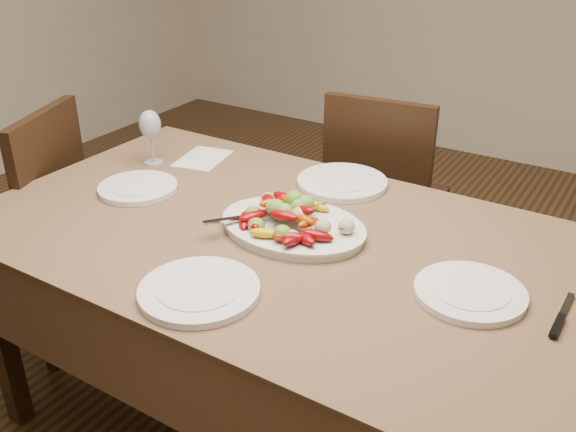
% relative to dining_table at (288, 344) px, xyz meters
% --- Properties ---
extents(dining_table, '(1.85, 1.05, 0.76)m').
position_rel_dining_table_xyz_m(dining_table, '(0.00, 0.00, 0.00)').
color(dining_table, brown).
rests_on(dining_table, ground).
extents(chair_far, '(0.46, 0.46, 0.95)m').
position_rel_dining_table_xyz_m(chair_far, '(-0.09, 0.93, 0.10)').
color(chair_far, black).
rests_on(chair_far, ground).
extents(chair_left, '(0.54, 0.54, 0.95)m').
position_rel_dining_table_xyz_m(chair_left, '(-1.16, -0.08, 0.10)').
color(chair_left, black).
rests_on(chair_left, ground).
extents(serving_platter, '(0.42, 0.31, 0.02)m').
position_rel_dining_table_xyz_m(serving_platter, '(-0.00, 0.03, 0.39)').
color(serving_platter, white).
rests_on(serving_platter, dining_table).
extents(roasted_vegetables, '(0.34, 0.23, 0.09)m').
position_rel_dining_table_xyz_m(roasted_vegetables, '(-0.00, 0.03, 0.45)').
color(roasted_vegetables, '#790407').
rests_on(roasted_vegetables, serving_platter).
extents(serving_spoon, '(0.28, 0.18, 0.03)m').
position_rel_dining_table_xyz_m(serving_spoon, '(-0.07, -0.01, 0.43)').
color(serving_spoon, '#9EA0A8').
rests_on(serving_spoon, serving_platter).
extents(plate_left, '(0.25, 0.25, 0.02)m').
position_rel_dining_table_xyz_m(plate_left, '(-0.57, -0.00, 0.39)').
color(plate_left, white).
rests_on(plate_left, dining_table).
extents(plate_right, '(0.26, 0.26, 0.02)m').
position_rel_dining_table_xyz_m(plate_right, '(0.52, -0.02, 0.39)').
color(plate_right, white).
rests_on(plate_right, dining_table).
extents(plate_far, '(0.29, 0.29, 0.02)m').
position_rel_dining_table_xyz_m(plate_far, '(-0.03, 0.39, 0.39)').
color(plate_far, white).
rests_on(plate_far, dining_table).
extents(plate_near, '(0.29, 0.29, 0.02)m').
position_rel_dining_table_xyz_m(plate_near, '(-0.03, -0.36, 0.39)').
color(plate_near, white).
rests_on(plate_near, dining_table).
extents(wine_glass, '(0.08, 0.08, 0.20)m').
position_rel_dining_table_xyz_m(wine_glass, '(-0.69, 0.20, 0.48)').
color(wine_glass, '#8C99A5').
rests_on(wine_glass, dining_table).
extents(menu_card, '(0.19, 0.24, 0.00)m').
position_rel_dining_table_xyz_m(menu_card, '(-0.57, 0.32, 0.38)').
color(menu_card, silver).
rests_on(menu_card, dining_table).
extents(table_knife, '(0.02, 0.20, 0.01)m').
position_rel_dining_table_xyz_m(table_knife, '(0.73, -0.00, 0.38)').
color(table_knife, '#9EA0A8').
rests_on(table_knife, dining_table).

